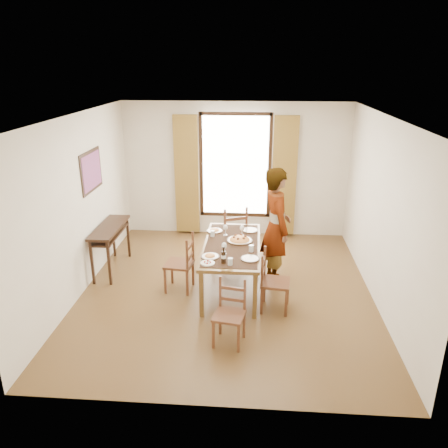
# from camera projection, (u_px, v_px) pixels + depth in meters

# --- Properties ---
(ground) EXTENTS (5.00, 5.00, 0.00)m
(ground) POSITION_uv_depth(u_px,v_px,m) (227.00, 290.00, 6.92)
(ground) COLOR #452F15
(ground) RESTS_ON ground
(room_shell) EXTENTS (4.60, 5.10, 2.74)m
(room_shell) POSITION_uv_depth(u_px,v_px,m) (227.00, 195.00, 6.51)
(room_shell) COLOR silver
(room_shell) RESTS_ON ground
(console_table) EXTENTS (0.38, 1.20, 0.80)m
(console_table) POSITION_uv_depth(u_px,v_px,m) (110.00, 233.00, 7.39)
(console_table) COLOR black
(console_table) RESTS_ON ground
(dining_table) EXTENTS (0.87, 1.87, 0.76)m
(dining_table) POSITION_uv_depth(u_px,v_px,m) (232.00, 248.00, 6.77)
(dining_table) COLOR brown
(dining_table) RESTS_ON ground
(chair_west) EXTENTS (0.46, 0.46, 0.93)m
(chair_west) POSITION_uv_depth(u_px,v_px,m) (181.00, 265.00, 6.80)
(chair_west) COLOR brown
(chair_west) RESTS_ON ground
(chair_north) EXTENTS (0.61, 0.61, 1.05)m
(chair_north) POSITION_uv_depth(u_px,v_px,m) (232.00, 235.00, 7.80)
(chair_north) COLOR brown
(chair_north) RESTS_ON ground
(chair_south) EXTENTS (0.44, 0.44, 0.85)m
(chair_south) POSITION_uv_depth(u_px,v_px,m) (230.00, 315.00, 5.52)
(chair_south) COLOR brown
(chair_south) RESTS_ON ground
(chair_east) EXTENTS (0.45, 0.45, 0.91)m
(chair_east) POSITION_uv_depth(u_px,v_px,m) (273.00, 283.00, 6.26)
(chair_east) COLOR brown
(chair_east) RESTS_ON ground
(man) EXTENTS (0.92, 0.80, 1.91)m
(man) POSITION_uv_depth(u_px,v_px,m) (276.00, 227.00, 6.87)
(man) COLOR #989CA0
(man) RESTS_ON ground
(plate_sw) EXTENTS (0.27, 0.27, 0.05)m
(plate_sw) POSITION_uv_depth(u_px,v_px,m) (210.00, 255.00, 6.28)
(plate_sw) COLOR silver
(plate_sw) RESTS_ON dining_table
(plate_se) EXTENTS (0.27, 0.27, 0.05)m
(plate_se) POSITION_uv_depth(u_px,v_px,m) (250.00, 258.00, 6.21)
(plate_se) COLOR silver
(plate_se) RESTS_ON dining_table
(plate_nw) EXTENTS (0.27, 0.27, 0.05)m
(plate_nw) POSITION_uv_depth(u_px,v_px,m) (214.00, 230.00, 7.24)
(plate_nw) COLOR silver
(plate_nw) RESTS_ON dining_table
(plate_ne) EXTENTS (0.27, 0.27, 0.05)m
(plate_ne) POSITION_uv_depth(u_px,v_px,m) (250.00, 229.00, 7.27)
(plate_ne) COLOR silver
(plate_ne) RESTS_ON dining_table
(pasta_platter) EXTENTS (0.40, 0.40, 0.10)m
(pasta_platter) POSITION_uv_depth(u_px,v_px,m) (240.00, 238.00, 6.83)
(pasta_platter) COLOR #C55919
(pasta_platter) RESTS_ON dining_table
(caprese_plate) EXTENTS (0.20, 0.20, 0.04)m
(caprese_plate) POSITION_uv_depth(u_px,v_px,m) (208.00, 262.00, 6.08)
(caprese_plate) COLOR silver
(caprese_plate) RESTS_ON dining_table
(wine_glass_a) EXTENTS (0.08, 0.08, 0.18)m
(wine_glass_a) POSITION_uv_depth(u_px,v_px,m) (224.00, 248.00, 6.37)
(wine_glass_a) COLOR white
(wine_glass_a) RESTS_ON dining_table
(wine_glass_b) EXTENTS (0.08, 0.08, 0.18)m
(wine_glass_b) POSITION_uv_depth(u_px,v_px,m) (242.00, 230.00, 7.04)
(wine_glass_b) COLOR white
(wine_glass_b) RESTS_ON dining_table
(wine_glass_c) EXTENTS (0.08, 0.08, 0.18)m
(wine_glass_c) POSITION_uv_depth(u_px,v_px,m) (225.00, 230.00, 7.06)
(wine_glass_c) COLOR white
(wine_glass_c) RESTS_ON dining_table
(tumbler_a) EXTENTS (0.07, 0.07, 0.10)m
(tumbler_a) POSITION_uv_depth(u_px,v_px,m) (251.00, 248.00, 6.47)
(tumbler_a) COLOR silver
(tumbler_a) RESTS_ON dining_table
(tumbler_b) EXTENTS (0.07, 0.07, 0.10)m
(tumbler_b) POSITION_uv_depth(u_px,v_px,m) (213.00, 233.00, 7.03)
(tumbler_b) COLOR silver
(tumbler_b) RESTS_ON dining_table
(tumbler_c) EXTENTS (0.07, 0.07, 0.10)m
(tumbler_c) POSITION_uv_depth(u_px,v_px,m) (230.00, 261.00, 6.04)
(tumbler_c) COLOR silver
(tumbler_c) RESTS_ON dining_table
(wine_bottle) EXTENTS (0.07, 0.07, 0.25)m
(wine_bottle) POSITION_uv_depth(u_px,v_px,m) (224.00, 255.00, 6.07)
(wine_bottle) COLOR black
(wine_bottle) RESTS_ON dining_table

